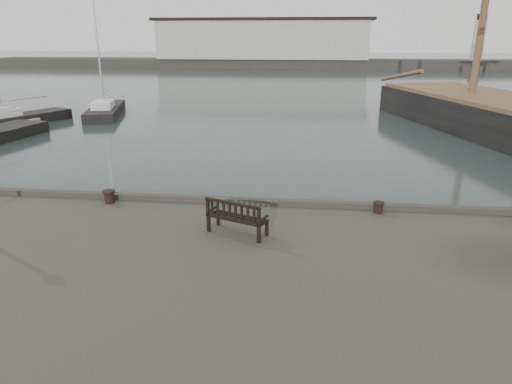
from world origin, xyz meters
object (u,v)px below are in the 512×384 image
bench (237,224)px  yacht_b (10,123)px  bollard_left (109,197)px  bollard_right (378,207)px  yacht_d (106,113)px

bench → yacht_b: bearing=156.0°
bollard_left → yacht_b: bearing=130.5°
yacht_b → bollard_right: bearing=-13.4°
bollard_left → yacht_d: size_ratio=0.04×
yacht_b → yacht_d: (5.38, 5.88, -0.02)m
bench → bollard_right: bench is taller
bench → yacht_d: (-16.45, 28.04, -1.64)m
yacht_d → bollard_left: bearing=-81.3°
bench → bollard_left: (-4.60, 2.02, -0.10)m
bench → bollard_left: size_ratio=4.27×
yacht_d → bollard_right: bearing=-67.3°
bench → yacht_b: yacht_b is taller
bollard_right → yacht_b: bearing=142.3°
bench → yacht_b: 31.16m
bollard_right → bollard_left: bearing=-179.5°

